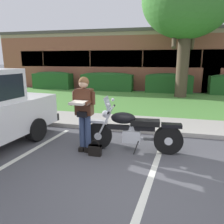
# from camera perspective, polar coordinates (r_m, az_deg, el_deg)

# --- Properties ---
(ground_plane) EXTENTS (140.00, 140.00, 0.00)m
(ground_plane) POSITION_cam_1_polar(r_m,az_deg,el_deg) (3.89, 6.26, -18.56)
(ground_plane) COLOR #4C4C51
(curb_strip) EXTENTS (60.00, 0.20, 0.12)m
(curb_strip) POSITION_cam_1_polar(r_m,az_deg,el_deg) (6.36, 9.63, -4.95)
(curb_strip) COLOR #ADA89E
(curb_strip) RESTS_ON ground
(concrete_walk) EXTENTS (60.00, 1.50, 0.08)m
(concrete_walk) POSITION_cam_1_polar(r_m,az_deg,el_deg) (7.17, 10.15, -2.97)
(concrete_walk) COLOR #ADA89E
(concrete_walk) RESTS_ON ground
(grass_lawn) EXTENTS (60.00, 6.35, 0.06)m
(grass_lawn) POSITION_cam_1_polar(r_m,az_deg,el_deg) (10.99, 11.57, 2.73)
(grass_lawn) COLOR #518E3D
(grass_lawn) RESTS_ON ground
(stall_stripe_0) EXTENTS (0.57, 4.39, 0.01)m
(stall_stripe_0) POSITION_cam_1_polar(r_m,az_deg,el_deg) (5.04, -25.03, -11.93)
(stall_stripe_0) COLOR silver
(stall_stripe_0) RESTS_ON ground
(stall_stripe_1) EXTENTS (0.57, 4.39, 0.01)m
(stall_stripe_1) POSITION_cam_1_polar(r_m,az_deg,el_deg) (4.05, 9.92, -17.28)
(stall_stripe_1) COLOR silver
(stall_stripe_1) RESTS_ON ground
(motorcycle) EXTENTS (2.24, 0.82, 1.26)m
(motorcycle) POSITION_cam_1_polar(r_m,az_deg,el_deg) (4.97, 6.35, -4.95)
(motorcycle) COLOR black
(motorcycle) RESTS_ON ground
(rider_person) EXTENTS (0.54, 0.59, 1.70)m
(rider_person) POSITION_cam_1_polar(r_m,az_deg,el_deg) (4.86, -7.39, 0.93)
(rider_person) COLOR black
(rider_person) RESTS_ON ground
(handbag) EXTENTS (0.28, 0.13, 0.36)m
(handbag) POSITION_cam_1_polar(r_m,az_deg,el_deg) (4.85, -4.50, -9.77)
(handbag) COLOR black
(handbag) RESTS_ON ground
(shade_tree) EXTENTS (4.55, 4.55, 6.94)m
(shade_tree) POSITION_cam_1_polar(r_m,az_deg,el_deg) (12.71, 19.25, 26.09)
(shade_tree) COLOR #4C3D2D
(shade_tree) RESTS_ON ground
(hedge_left) EXTENTS (2.73, 0.90, 1.24)m
(hedge_left) POSITION_cam_1_polar(r_m,az_deg,el_deg) (15.91, -15.28, 8.12)
(hedge_left) COLOR #235623
(hedge_left) RESTS_ON ground
(hedge_center_left) EXTENTS (3.39, 0.90, 1.24)m
(hedge_center_left) POSITION_cam_1_polar(r_m,az_deg,el_deg) (14.42, -1.31, 8.07)
(hedge_center_left) COLOR #235623
(hedge_center_left) RESTS_ON ground
(hedge_center_right) EXTENTS (2.81, 0.90, 1.24)m
(hedge_center_right) POSITION_cam_1_polar(r_m,az_deg,el_deg) (13.93, 14.69, 7.43)
(hedge_center_right) COLOR #235623
(hedge_center_right) RESTS_ON ground
(brick_building) EXTENTS (21.57, 12.08, 4.03)m
(brick_building) POSITION_cam_1_polar(r_m,az_deg,el_deg) (20.65, 9.82, 13.39)
(brick_building) COLOR #93513D
(brick_building) RESTS_ON ground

